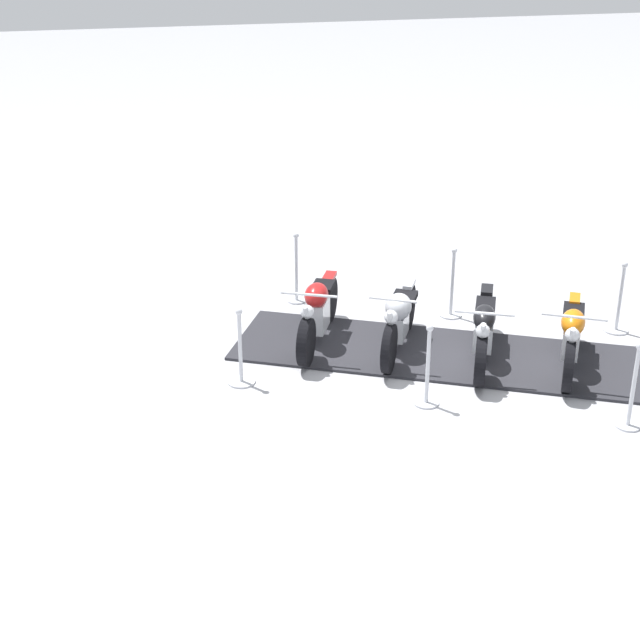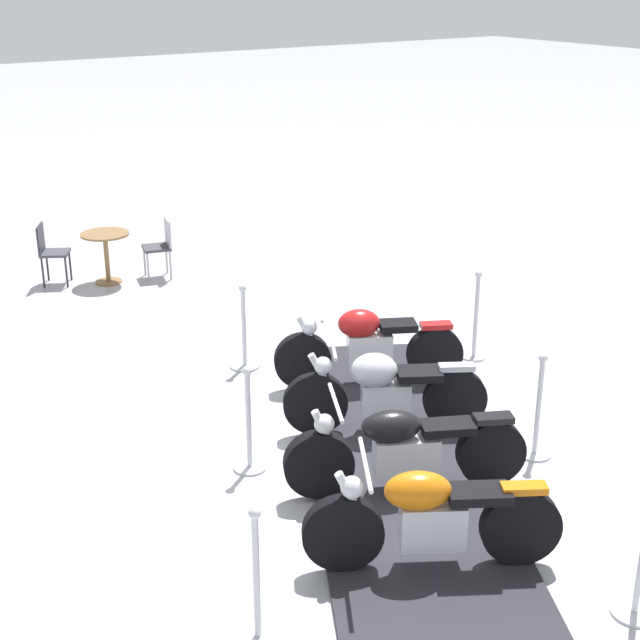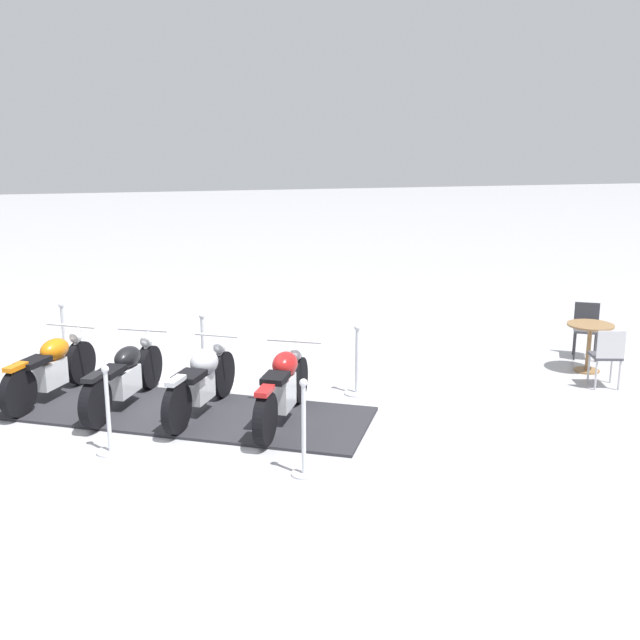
{
  "view_description": "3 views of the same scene",
  "coord_description": "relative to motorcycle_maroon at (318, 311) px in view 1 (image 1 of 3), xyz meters",
  "views": [
    {
      "loc": [
        -4.53,
        -10.6,
        5.57
      ],
      "look_at": [
        -1.71,
        -0.08,
        0.76
      ],
      "focal_mm": 52.3,
      "sensor_mm": 36.0,
      "label": 1
    },
    {
      "loc": [
        6.06,
        -4.95,
        4.5
      ],
      "look_at": [
        -1.84,
        0.37,
        0.79
      ],
      "focal_mm": 51.6,
      "sensor_mm": 36.0,
      "label": 2
    },
    {
      "loc": [
        0.25,
        9.96,
        3.69
      ],
      "look_at": [
        -2.28,
        -0.4,
        1.06
      ],
      "focal_mm": 42.82,
      "sensor_mm": 36.0,
      "label": 3
    }
  ],
  "objects": [
    {
      "name": "ground_plane",
      "position": [
        1.51,
        -0.78,
        -0.5
      ],
      "size": [
        80.0,
        80.0,
        0.0
      ],
      "primitive_type": "plane",
      "color": "#B2B2B7"
    },
    {
      "name": "stanchion_right_mid",
      "position": [
        0.84,
        -2.01,
        -0.15
      ],
      "size": [
        0.32,
        0.32,
        1.06
      ],
      "color": "silver",
      "rests_on": "ground_plane"
    },
    {
      "name": "display_platform",
      "position": [
        1.51,
        -0.78,
        -0.48
      ],
      "size": [
        5.71,
        4.13,
        0.04
      ],
      "primitive_type": "cube",
      "rotation": [
        0.0,
        0.0,
        -0.5
      ],
      "color": "#28282D",
      "rests_on": "ground_plane"
    },
    {
      "name": "stanchion_left_mid",
      "position": [
        2.17,
        0.44,
        -0.16
      ],
      "size": [
        0.34,
        0.34,
        1.08
      ],
      "color": "silver",
      "rests_on": "ground_plane"
    },
    {
      "name": "stanchion_left_front",
      "position": [
        0.08,
        1.58,
        -0.09
      ],
      "size": [
        0.28,
        0.28,
        1.12
      ],
      "color": "silver",
      "rests_on": "ground_plane"
    },
    {
      "name": "motorcycle_maroon",
      "position": [
        0.0,
        0.0,
        0.0
      ],
      "size": [
        1.15,
        1.97,
        0.94
      ],
      "rotation": [
        0.0,
        0.0,
        -2.04
      ],
      "color": "black",
      "rests_on": "display_platform"
    },
    {
      "name": "motorcycle_black",
      "position": [
        1.99,
        -1.08,
        -0.04
      ],
      "size": [
        1.18,
        2.04,
        0.93
      ],
      "rotation": [
        0.0,
        0.0,
        -2.03
      ],
      "color": "black",
      "rests_on": "display_platform"
    },
    {
      "name": "stanchion_right_front",
      "position": [
        -1.25,
        -0.87,
        -0.19
      ],
      "size": [
        0.36,
        0.36,
        1.04
      ],
      "color": "silver",
      "rests_on": "ground_plane"
    },
    {
      "name": "stanchion_right_rear",
      "position": [
        2.93,
        -3.14,
        -0.12
      ],
      "size": [
        0.3,
        0.3,
        1.09
      ],
      "color": "silver",
      "rests_on": "ground_plane"
    },
    {
      "name": "motorcycle_copper",
      "position": [
        2.99,
        -1.62,
        -0.01
      ],
      "size": [
        1.2,
        1.82,
        0.95
      ],
      "rotation": [
        0.0,
        0.0,
        -2.1
      ],
      "color": "black",
      "rests_on": "display_platform"
    },
    {
      "name": "stanchion_left_rear",
      "position": [
        4.26,
        -0.69,
        -0.18
      ],
      "size": [
        0.35,
        0.35,
        1.06
      ],
      "color": "silver",
      "rests_on": "ground_plane"
    },
    {
      "name": "motorcycle_chrome",
      "position": [
        0.99,
        -0.54,
        0.01
      ],
      "size": [
        1.13,
        1.85,
        0.96
      ],
      "rotation": [
        0.0,
        0.0,
        -2.09
      ],
      "color": "black",
      "rests_on": "display_platform"
    }
  ]
}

